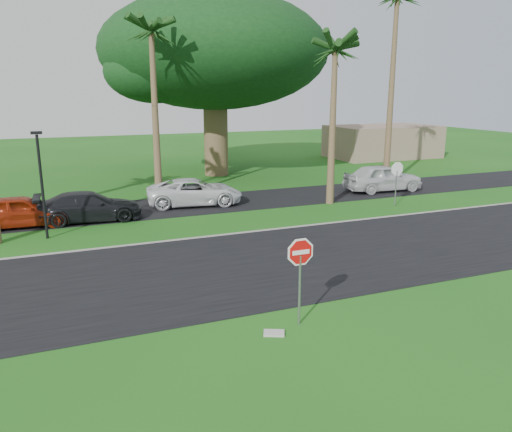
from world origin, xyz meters
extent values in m
plane|color=#185615|center=(0.00, 0.00, 0.00)|extent=(120.00, 120.00, 0.00)
cube|color=black|center=(0.00, 2.00, 0.01)|extent=(120.00, 8.00, 0.02)
cube|color=black|center=(0.00, 12.50, 0.01)|extent=(120.00, 5.00, 0.02)
cube|color=gray|center=(0.00, 6.05, 0.03)|extent=(120.00, 0.12, 0.06)
cylinder|color=gray|center=(0.50, -3.00, 1.00)|extent=(0.07, 0.07, 2.00)
cylinder|color=white|center=(0.50, -3.00, 2.10)|extent=(1.05, 0.02, 1.05)
cylinder|color=red|center=(0.50, -3.00, 2.10)|extent=(0.90, 0.02, 0.90)
cube|color=white|center=(0.50, -3.00, 2.10)|extent=(0.50, 0.02, 0.12)
cylinder|color=gray|center=(12.00, 8.00, 1.00)|extent=(0.07, 0.07, 2.00)
cylinder|color=white|center=(12.00, 8.00, 2.10)|extent=(1.05, 0.02, 1.05)
cylinder|color=red|center=(12.00, 8.00, 2.10)|extent=(0.90, 0.02, 0.90)
cube|color=white|center=(12.00, 8.00, 2.10)|extent=(0.50, 0.02, 0.12)
cone|color=brown|center=(0.00, 14.00, 4.75)|extent=(0.44, 0.44, 9.50)
cone|color=brown|center=(9.00, 10.00, 4.25)|extent=(0.44, 0.44, 8.50)
cone|color=brown|center=(15.00, 13.00, 6.00)|extent=(0.44, 0.44, 12.00)
cylinder|color=brown|center=(6.00, 22.00, 3.00)|extent=(1.80, 1.80, 6.00)
ellipsoid|color=black|center=(6.00, 22.00, 9.00)|extent=(16.50, 16.50, 8.25)
cylinder|color=black|center=(-6.00, 8.50, 2.25)|extent=(0.12, 0.12, 4.50)
cube|color=black|center=(-6.00, 8.50, 4.58)|extent=(0.45, 0.25, 0.12)
cube|color=gray|center=(24.00, 26.00, 1.50)|extent=(10.00, 6.00, 3.00)
imported|color=maroon|center=(-7.09, 10.96, 0.76)|extent=(4.53, 2.03, 1.51)
imported|color=black|center=(-4.04, 10.90, 0.73)|extent=(5.06, 2.18, 1.45)
imported|color=silver|center=(1.72, 12.43, 0.74)|extent=(5.61, 3.20, 1.47)
imported|color=silver|center=(13.91, 11.84, 0.86)|extent=(5.15, 2.28, 1.72)
cube|color=#AAABA2|center=(-0.38, -3.28, 0.03)|extent=(0.65, 0.55, 0.06)
camera|label=1|loc=(-5.32, -14.31, 6.29)|focal=35.00mm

